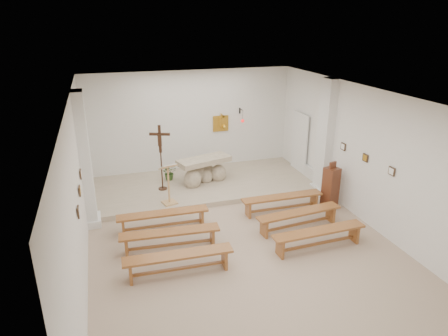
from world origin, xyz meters
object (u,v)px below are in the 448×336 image
object	(u,v)px
donation_pedestal	(331,187)
bench_left_front	(163,217)
crucifix_stand	(161,153)
altar	(204,172)
bench_right_third	(319,235)
bench_right_second	(299,216)
lectern	(169,184)
bench_right_front	(282,200)
bench_left_third	(179,259)
bench_left_second	(170,236)

from	to	relation	value
donation_pedestal	bench_left_front	size ratio (longest dim) A/B	0.59
crucifix_stand	bench_left_front	world-z (taller)	crucifix_stand
altar	bench_right_third	xyz separation A→B (m)	(1.60, -4.39, -0.12)
crucifix_stand	bench_right_second	distance (m)	4.47
bench_left_front	bench_right_second	bearing A→B (deg)	-14.78
donation_pedestal	bench_right_third	bearing A→B (deg)	-143.58
lectern	altar	bearing A→B (deg)	28.38
bench_right_second	bench_right_front	bearing A→B (deg)	84.80
altar	bench_left_front	size ratio (longest dim) A/B	0.78
crucifix_stand	bench_right_third	bearing A→B (deg)	-34.41
lectern	crucifix_stand	world-z (taller)	crucifix_stand
crucifix_stand	bench_left_third	xyz separation A→B (m)	(-0.35, -4.20, -0.95)
bench_right_second	bench_right_third	world-z (taller)	same
bench_left_front	bench_right_second	distance (m)	3.45
donation_pedestal	bench_right_second	distance (m)	1.72
donation_pedestal	bench_left_second	world-z (taller)	donation_pedestal
donation_pedestal	bench_right_second	world-z (taller)	donation_pedestal
donation_pedestal	bench_right_third	size ratio (longest dim) A/B	0.59
donation_pedestal	bench_right_front	size ratio (longest dim) A/B	0.59
lectern	crucifix_stand	size ratio (longest dim) A/B	0.61
lectern	bench_right_front	bearing A→B (deg)	-36.53
altar	bench_left_third	size ratio (longest dim) A/B	0.78
bench_left_second	crucifix_stand	bearing A→B (deg)	88.42
bench_right_front	bench_left_second	world-z (taller)	same
donation_pedestal	bench_right_third	xyz separation A→B (m)	(-1.45, -1.89, -0.23)
donation_pedestal	crucifix_stand	bearing A→B (deg)	136.22
altar	bench_left_second	size ratio (longest dim) A/B	0.78
lectern	bench_right_front	distance (m)	3.18
bench_right_third	bench_right_second	bearing A→B (deg)	88.13
altar	bench_right_front	xyz separation A→B (m)	(1.60, -2.41, -0.12)
lectern	bench_left_front	size ratio (longest dim) A/B	0.53
altar	bench_left_second	world-z (taller)	altar
lectern	bench_left_second	bearing A→B (deg)	-114.94
lectern	bench_left_front	bearing A→B (deg)	-122.99
bench_left_front	bench_right_third	xyz separation A→B (m)	(3.31, -1.98, 0.00)
bench_right_second	bench_left_third	size ratio (longest dim) A/B	1.00
bench_right_front	bench_left_third	world-z (taller)	same
bench_left_front	donation_pedestal	bearing A→B (deg)	0.81
bench_right_second	bench_right_third	bearing A→B (deg)	-95.20
crucifix_stand	bench_left_second	world-z (taller)	crucifix_stand
bench_left_second	altar	bearing A→B (deg)	68.01
lectern	donation_pedestal	distance (m)	4.56
bench_left_front	bench_left_second	world-z (taller)	same
crucifix_stand	bench_left_second	size ratio (longest dim) A/B	0.87
donation_pedestal	bench_left_third	world-z (taller)	donation_pedestal
altar	bench_left_third	bearing A→B (deg)	-127.20
crucifix_stand	bench_right_front	size ratio (longest dim) A/B	0.88
bench_right_third	bench_left_third	bearing A→B (deg)	178.13
crucifix_stand	bench_left_second	distance (m)	3.36
bench_right_front	bench_left_second	bearing A→B (deg)	-162.50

